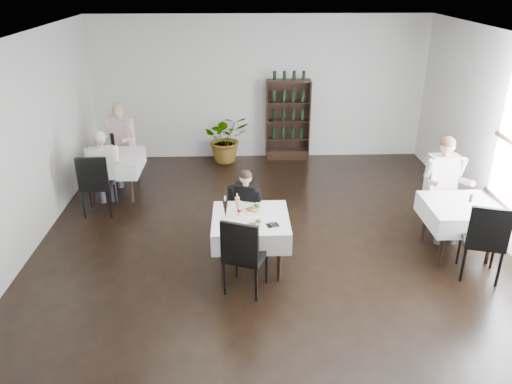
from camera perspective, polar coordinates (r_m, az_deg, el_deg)
room_shell at (r=6.42m, az=2.03°, el=2.96°), size 9.00×9.00×9.00m
wine_shelf at (r=10.75m, az=3.66°, el=8.11°), size 0.90×0.28×1.75m
main_table at (r=6.77m, az=-0.62°, el=-4.01°), size 1.03×1.03×0.77m
left_table at (r=9.33m, az=-15.92°, el=3.19°), size 0.98×0.98×0.77m
right_table at (r=7.70m, az=22.25°, el=-2.30°), size 0.98×0.98×0.77m
potted_tree at (r=10.69m, az=-3.41°, el=6.19°), size 1.07×0.97×1.04m
main_chair_far at (r=7.52m, az=-1.47°, el=-1.96°), size 0.52×0.52×0.89m
main_chair_near at (r=6.24m, az=-1.45°, el=-6.82°), size 0.63×0.63×1.06m
left_chair_far at (r=9.92m, az=-14.75°, el=4.16°), size 0.57×0.57×0.97m
left_chair_near at (r=8.63m, az=-17.85°, el=1.20°), size 0.51×0.51×1.08m
right_chair_far at (r=8.40m, az=20.76°, el=-0.52°), size 0.47×0.48×0.93m
right_chair_near at (r=7.16m, az=24.69°, el=-4.67°), size 0.63×0.64×1.11m
diner_main at (r=7.19m, az=-1.30°, el=-1.44°), size 0.52×0.56×1.23m
diner_left_far at (r=9.85m, az=-15.35°, el=6.01°), size 0.66×0.70×1.53m
diner_left_near at (r=8.75m, az=-17.08°, el=3.07°), size 0.58×0.61×1.42m
diner_right_far at (r=8.02m, az=20.73°, el=1.32°), size 0.62×0.62×1.58m
plate_far at (r=6.88m, az=-0.27°, el=-1.98°), size 0.35×0.35×0.08m
plate_near at (r=6.48m, az=-0.10°, el=-3.74°), size 0.26×0.26×0.07m
pilsner_dark at (r=6.64m, az=-3.53°, el=-1.96°), size 0.07×0.07×0.32m
pilsner_lager at (r=6.76m, az=-2.16°, el=-1.52°), size 0.07×0.07×0.29m
coke_bottle at (r=6.71m, az=-1.89°, el=-2.00°), size 0.06×0.06×0.23m
napkin_cutlery at (r=6.50m, az=1.90°, el=-3.78°), size 0.19×0.17×0.02m
pepper_mill at (r=7.74m, az=23.35°, el=-0.66°), size 0.05×0.05×0.11m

